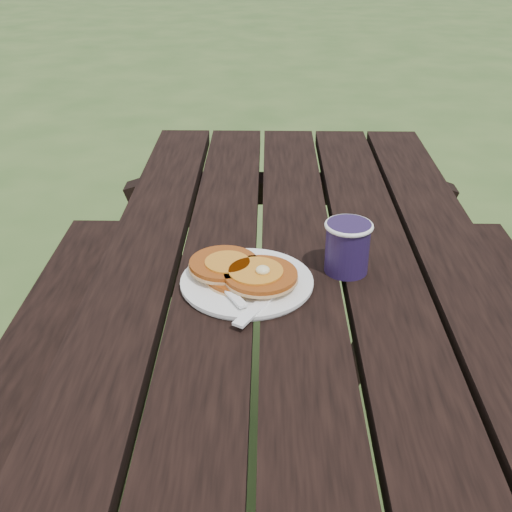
{
  "coord_description": "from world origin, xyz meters",
  "views": [
    {
      "loc": [
        -0.06,
        -0.94,
        1.34
      ],
      "look_at": [
        -0.08,
        0.04,
        0.8
      ],
      "focal_mm": 45.0,
      "sensor_mm": 36.0,
      "label": 1
    }
  ],
  "objects_px": {
    "plate": "(247,282)",
    "coffee_cup": "(348,244)",
    "pancake_stack": "(243,272)",
    "picnic_table": "(295,453)"
  },
  "relations": [
    {
      "from": "plate",
      "to": "coffee_cup",
      "type": "bearing_deg",
      "value": 16.74
    },
    {
      "from": "picnic_table",
      "to": "pancake_stack",
      "type": "bearing_deg",
      "value": 164.34
    },
    {
      "from": "pancake_stack",
      "to": "picnic_table",
      "type": "bearing_deg",
      "value": -15.66
    },
    {
      "from": "plate",
      "to": "coffee_cup",
      "type": "relative_size",
      "value": 2.37
    },
    {
      "from": "plate",
      "to": "pancake_stack",
      "type": "bearing_deg",
      "value": 152.8
    },
    {
      "from": "pancake_stack",
      "to": "coffee_cup",
      "type": "relative_size",
      "value": 2.0
    },
    {
      "from": "picnic_table",
      "to": "coffee_cup",
      "type": "relative_size",
      "value": 18.78
    },
    {
      "from": "plate",
      "to": "pancake_stack",
      "type": "xyz_separation_m",
      "value": [
        -0.01,
        0.0,
        0.02
      ]
    },
    {
      "from": "picnic_table",
      "to": "pancake_stack",
      "type": "relative_size",
      "value": 9.4
    },
    {
      "from": "picnic_table",
      "to": "plate",
      "type": "height_order",
      "value": "plate"
    }
  ]
}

